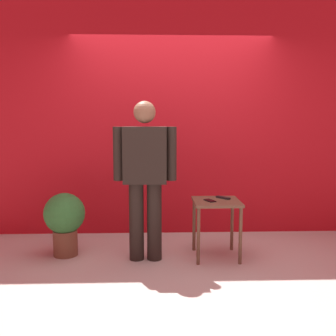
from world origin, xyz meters
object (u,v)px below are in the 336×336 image
Objects in this scene: standing_person at (145,172)px; potted_plant at (65,219)px; side_table at (216,210)px; tv_remote at (223,198)px; cell_phone at (210,201)px.

standing_person is 1.03m from potted_plant.
side_table is 0.17m from tv_remote.
potted_plant is at bearing 138.19° from tv_remote.
side_table is at bearing 3.34° from standing_person.
cell_phone is 0.85× the size of tv_remote.
standing_person reaches higher than cell_phone.
standing_person is 2.67× the size of side_table.
standing_person is at bearing -176.66° from side_table.
standing_person is 0.86m from side_table.
side_table is at bearing -2.07° from cell_phone.
cell_phone is (0.68, 0.01, -0.30)m from standing_person.
tv_remote is at bearing 9.18° from standing_person.
potted_plant reaches higher than cell_phone.
side_table is 1.64m from potted_plant.
tv_remote reaches higher than side_table.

